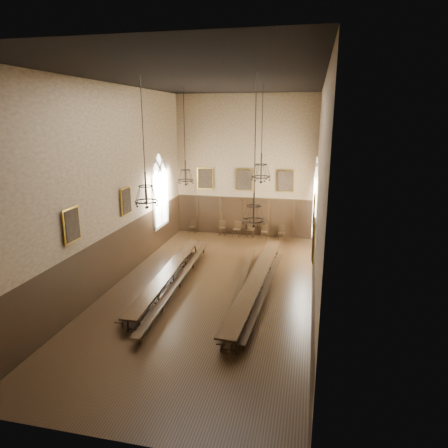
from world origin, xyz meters
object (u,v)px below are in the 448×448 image
(bench_left_outer, at_px, (160,277))
(chandelier_front_right, at_px, (254,210))
(bench_right_inner, at_px, (241,288))
(chair_2, at_px, (222,231))
(chair_0, at_px, (193,229))
(chandelier_front_left, at_px, (146,193))
(chandelier_back_right, at_px, (261,171))
(bench_left_inner, at_px, (180,281))
(chair_4, at_px, (250,232))
(chair_6, at_px, (281,235))
(chair_3, at_px, (237,232))
(table_left, at_px, (169,277))
(chandelier_back_left, at_px, (185,174))
(bench_right_outer, at_px, (265,291))
(chair_5, at_px, (264,234))
(table_right, at_px, (256,286))

(bench_left_outer, bearing_deg, chandelier_front_right, -29.53)
(bench_right_inner, xyz_separation_m, chair_2, (-2.81, 8.73, 0.01))
(chair_0, height_order, chandelier_front_left, chandelier_front_left)
(chair_0, relative_size, chandelier_back_right, 0.20)
(bench_left_inner, relative_size, chair_4, 10.15)
(chandelier_back_right, bearing_deg, bench_left_outer, -151.43)
(chair_0, xyz_separation_m, chair_6, (5.96, -0.10, 0.00))
(bench_right_inner, relative_size, chair_3, 9.80)
(chair_3, relative_size, chandelier_front_right, 0.19)
(table_left, distance_m, chair_4, 8.85)
(chair_0, bearing_deg, bench_right_inner, -51.03)
(chandelier_back_right, xyz_separation_m, chandelier_front_right, (0.41, -5.06, -0.75))
(bench_left_outer, relative_size, chair_4, 8.87)
(bench_left_outer, bearing_deg, chandelier_back_right, 28.57)
(table_left, height_order, chandelier_back_left, chandelier_back_left)
(chair_4, xyz_separation_m, chandelier_front_right, (1.77, -11.04, 4.04))
(bench_left_inner, xyz_separation_m, chandelier_back_right, (3.28, 2.68, 4.79))
(bench_left_outer, bearing_deg, chair_2, 82.60)
(bench_right_outer, bearing_deg, chair_3, 108.48)
(chandelier_back_right, bearing_deg, table_left, -146.96)
(bench_left_inner, height_order, chair_5, chair_5)
(table_right, height_order, chair_5, chair_5)
(table_left, bearing_deg, bench_right_inner, -3.65)
(chandelier_back_right, bearing_deg, chandelier_back_left, -177.26)
(chair_0, bearing_deg, bench_left_outer, -73.64)
(chair_6, bearing_deg, bench_left_outer, -121.32)
(bench_left_inner, relative_size, chair_3, 10.58)
(chandelier_front_right, bearing_deg, chair_2, 108.31)
(bench_right_inner, xyz_separation_m, chair_4, (-0.92, 8.71, 0.03))
(chair_5, bearing_deg, bench_left_outer, -120.03)
(table_left, bearing_deg, chair_5, 67.88)
(table_left, relative_size, bench_left_outer, 1.04)
(chandelier_front_left, relative_size, chandelier_front_right, 0.90)
(chair_4, xyz_separation_m, chandelier_back_right, (1.36, -5.99, 4.78))
(bench_left_inner, height_order, bench_right_inner, bench_left_inner)
(chair_5, height_order, chair_6, chair_6)
(chandelier_front_left, height_order, chandelier_front_right, same)
(chair_0, xyz_separation_m, chandelier_back_right, (5.29, -6.00, 4.83))
(bench_left_inner, distance_m, bench_right_outer, 3.95)
(chair_3, distance_m, chandelier_back_left, 7.76)
(bench_right_outer, relative_size, chair_0, 10.60)
(table_left, bearing_deg, chandelier_front_left, -85.62)
(table_left, relative_size, bench_right_inner, 0.98)
(table_left, height_order, chandelier_front_right, chandelier_front_right)
(chair_0, bearing_deg, chair_5, 8.90)
(chair_4, height_order, chair_6, chair_4)
(table_left, bearing_deg, bench_left_inner, -17.29)
(bench_right_outer, distance_m, chandelier_back_right, 5.63)
(bench_left_inner, bearing_deg, chair_5, 71.68)
(chandelier_back_left, bearing_deg, table_left, -93.94)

